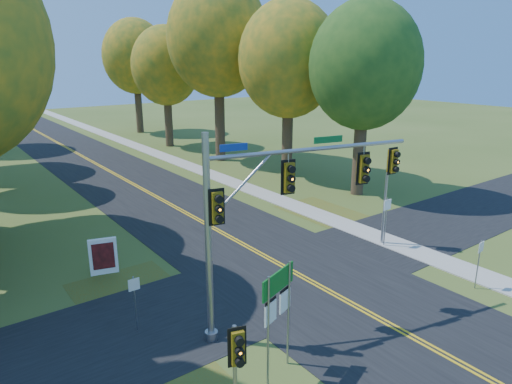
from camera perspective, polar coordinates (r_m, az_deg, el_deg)
ground at (r=19.01m, az=9.13°, el=-12.21°), size 160.00×160.00×0.00m
road_main at (r=19.01m, az=9.13°, el=-12.19°), size 8.00×160.00×0.02m
road_cross at (r=20.27m, az=5.04°, el=-10.11°), size 60.00×6.00×0.02m
centerline_left at (r=18.93m, az=8.91°, el=-12.24°), size 0.10×160.00×0.01m
centerline_right at (r=19.06m, az=9.35°, el=-12.05°), size 0.10×160.00×0.01m
sidewalk_east at (r=23.46m, az=19.90°, el=-7.22°), size 1.60×160.00×0.06m
leaf_patch_w_near at (r=18.78m, az=-14.73°, el=-12.93°), size 4.00×6.00×0.00m
leaf_patch_e at (r=27.33m, az=10.19°, el=-3.17°), size 3.50×8.00×0.00m
tree_e_a at (r=31.20m, az=13.42°, el=15.04°), size 7.20×7.20×12.73m
tree_e_b at (r=35.60m, az=4.12°, el=16.13°), size 7.60×7.60×13.33m
tree_e_c at (r=41.53m, az=-4.74°, el=18.58°), size 8.80×8.80×15.79m
tree_e_d at (r=49.25m, az=-11.19°, el=15.16°), size 7.00×7.00×12.32m
tree_e_e at (r=59.52m, az=-14.84°, el=16.02°), size 7.80×7.80×13.74m
traffic_mast at (r=14.71m, az=0.97°, el=-1.68°), size 7.52×1.87×6.96m
east_signal_pole at (r=22.84m, az=16.52°, el=2.41°), size 0.58×0.67×4.99m
ped_signal_pole at (r=11.62m, az=-2.40°, el=-19.65°), size 0.46×0.54×2.96m
route_sign_cluster at (r=13.30m, az=2.80°, el=-13.46°), size 1.52×0.59×3.43m
info_kiosk at (r=20.93m, az=-18.54°, el=-7.64°), size 1.18×0.49×1.63m
reg_sign_e_north at (r=23.24m, az=16.01°, el=-2.60°), size 0.48×0.08×2.52m
reg_sign_e_south at (r=20.46m, az=26.17°, el=-7.16°), size 0.40×0.07×2.11m
reg_sign_w at (r=16.22m, az=-14.93°, el=-12.26°), size 0.39×0.06×2.06m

